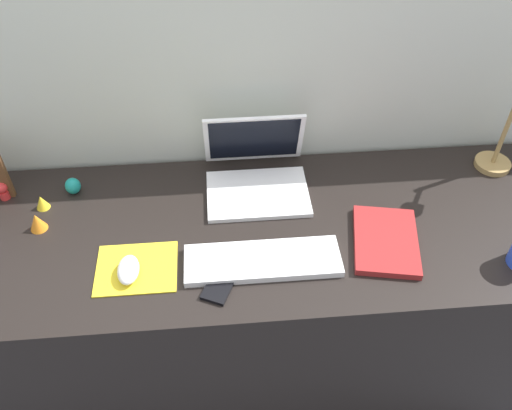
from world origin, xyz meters
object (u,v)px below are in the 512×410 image
at_px(laptop, 256,169).
at_px(toy_figurine_teal, 73,186).
at_px(cell_phone, 221,282).
at_px(toy_figurine_yellow, 42,202).
at_px(toy_figurine_orange, 37,222).
at_px(mouse, 128,270).
at_px(keyboard, 263,261).
at_px(toy_figurine_red, 2,190).
at_px(notebook_pad, 386,241).

xyz_separation_m(laptop, toy_figurine_teal, (-0.55, 0.00, -0.03)).
distance_m(cell_phone, toy_figurine_yellow, 0.60).
bearing_deg(toy_figurine_orange, cell_phone, -25.36).
xyz_separation_m(mouse, toy_figurine_teal, (-0.19, 0.33, 0.00)).
xyz_separation_m(laptop, keyboard, (-0.01, -0.32, -0.04)).
distance_m(mouse, toy_figurine_yellow, 0.38).
bearing_deg(cell_phone, toy_figurine_teal, 162.97).
height_order(keyboard, toy_figurine_red, toy_figurine_red).
xyz_separation_m(laptop, notebook_pad, (0.33, -0.28, -0.04)).
height_order(toy_figurine_red, toy_figurine_teal, toy_figurine_red).
bearing_deg(laptop, toy_figurine_teal, 179.71).
height_order(toy_figurine_red, toy_figurine_orange, toy_figurine_red).
distance_m(toy_figurine_red, toy_figurine_teal, 0.20).
distance_m(keyboard, cell_phone, 0.13).
bearing_deg(laptop, notebook_pad, -40.27).
xyz_separation_m(keyboard, mouse, (-0.35, -0.01, 0.01)).
bearing_deg(cell_phone, toy_figurine_orange, 179.48).
relative_size(keyboard, toy_figurine_red, 6.84).
relative_size(notebook_pad, toy_figurine_red, 4.01).
bearing_deg(toy_figurine_teal, cell_phone, -41.87).
height_order(laptop, toy_figurine_orange, laptop).
xyz_separation_m(laptop, toy_figurine_red, (-0.75, -0.01, -0.02)).
xyz_separation_m(mouse, cell_phone, (0.24, -0.05, -0.02)).
bearing_deg(toy_figurine_teal, toy_figurine_orange, -117.85).
bearing_deg(toy_figurine_red, notebook_pad, -14.30).
bearing_deg(toy_figurine_orange, laptop, 12.74).
distance_m(keyboard, toy_figurine_red, 0.80).
relative_size(mouse, toy_figurine_red, 1.60).
distance_m(cell_phone, notebook_pad, 0.46).
distance_m(mouse, cell_phone, 0.24).
xyz_separation_m(notebook_pad, toy_figurine_orange, (-0.95, 0.14, 0.02)).
distance_m(keyboard, mouse, 0.35).
bearing_deg(toy_figurine_yellow, keyboard, -23.19).
height_order(notebook_pad, toy_figurine_teal, toy_figurine_teal).
relative_size(notebook_pad, toy_figurine_yellow, 5.54).
bearing_deg(notebook_pad, toy_figurine_yellow, 177.94).
xyz_separation_m(keyboard, notebook_pad, (0.34, 0.04, 0.00)).
xyz_separation_m(mouse, toy_figurine_orange, (-0.27, 0.19, 0.01)).
xyz_separation_m(toy_figurine_red, toy_figurine_teal, (0.20, 0.01, -0.01)).
relative_size(mouse, cell_phone, 0.75).
relative_size(cell_phone, toy_figurine_red, 2.14).
distance_m(laptop, notebook_pad, 0.43).
distance_m(notebook_pad, toy_figurine_red, 1.11).
xyz_separation_m(toy_figurine_teal, toy_figurine_orange, (-0.08, -0.14, 0.00)).
relative_size(laptop, notebook_pad, 1.25).
bearing_deg(notebook_pad, toy_figurine_orange, -177.21).
distance_m(cell_phone, toy_figurine_red, 0.73).
distance_m(keyboard, toy_figurine_yellow, 0.67).
bearing_deg(keyboard, notebook_pad, 6.83).
xyz_separation_m(mouse, notebook_pad, (0.69, 0.05, -0.01)).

